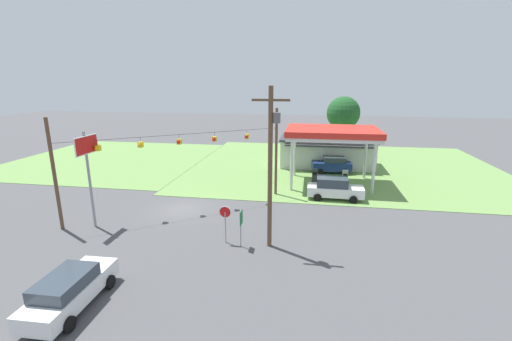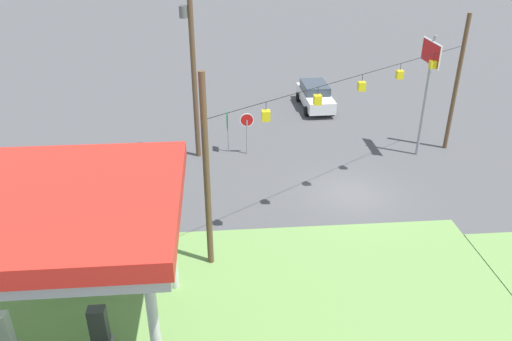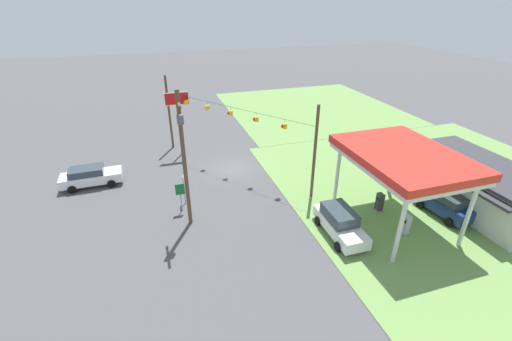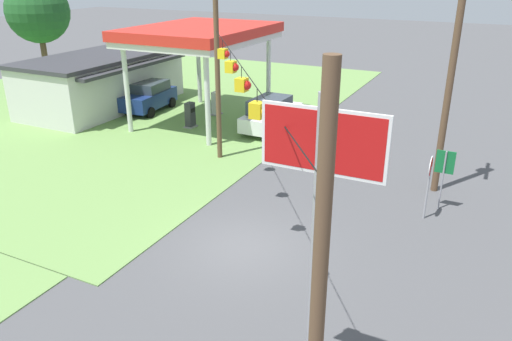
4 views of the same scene
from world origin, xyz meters
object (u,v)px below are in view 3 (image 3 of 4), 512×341
object	(u,v)px
car_on_crossroad	(90,176)
utility_pole_main	(184,155)
gas_station_canopy	(404,159)
stop_sign_roadside	(183,183)
car_at_pumps_rear	(446,203)
stop_sign_overhead	(178,108)
gas_station_store	(477,185)
route_sign	(180,192)
car_at_pumps_front	(340,222)
fuel_pump_far	(405,225)
fuel_pump_near	(379,203)

from	to	relation	value
car_on_crossroad	utility_pole_main	distance (m)	12.10
gas_station_canopy	stop_sign_roadside	world-z (taller)	gas_station_canopy
car_at_pumps_rear	stop_sign_overhead	bearing A→B (deg)	40.01
stop_sign_overhead	gas_station_store	bearing A→B (deg)	51.22
gas_station_store	utility_pole_main	xyz separation A→B (m)	(-4.22, -21.93, 3.76)
gas_station_store	car_on_crossroad	size ratio (longest dim) A/B	2.20
stop_sign_overhead	utility_pole_main	distance (m)	12.72
stop_sign_overhead	route_sign	xyz separation A→B (m)	(10.91, -1.30, -3.27)
car_on_crossroad	stop_sign_overhead	bearing A→B (deg)	26.05
car_at_pumps_front	stop_sign_roadside	xyz separation A→B (m)	(-7.36, -9.76, 0.83)
car_at_pumps_front	stop_sign_overhead	bearing A→B (deg)	-151.58
fuel_pump_far	car_at_pumps_rear	bearing A→B (deg)	103.30
route_sign	utility_pole_main	size ratio (longest dim) A/B	0.24
car_at_pumps_rear	stop_sign_roadside	distance (m)	20.16
car_at_pumps_rear	utility_pole_main	bearing A→B (deg)	70.24
gas_station_store	route_sign	distance (m)	23.12
fuel_pump_near	utility_pole_main	distance (m)	15.23
car_on_crossroad	stop_sign_roadside	xyz separation A→B (m)	(5.41, 7.49, 0.91)
fuel_pump_far	fuel_pump_near	bearing A→B (deg)	180.00
gas_station_store	fuel_pump_near	size ratio (longest dim) A/B	7.39
fuel_pump_near	utility_pole_main	xyz separation A→B (m)	(-2.80, -14.18, 4.80)
route_sign	utility_pole_main	bearing A→B (deg)	12.82
fuel_pump_far	stop_sign_overhead	world-z (taller)	stop_sign_overhead
stop_sign_roadside	utility_pole_main	world-z (taller)	utility_pole_main
gas_station_canopy	car_at_pumps_rear	xyz separation A→B (m)	(0.44, 4.45, -4.16)
gas_station_store	car_on_crossroad	world-z (taller)	gas_station_store
gas_station_canopy	stop_sign_roadside	size ratio (longest dim) A/B	3.53
car_at_pumps_front	car_on_crossroad	size ratio (longest dim) A/B	0.96
fuel_pump_near	fuel_pump_far	world-z (taller)	same
stop_sign_overhead	utility_pole_main	size ratio (longest dim) A/B	0.70
gas_station_store	car_at_pumps_front	world-z (taller)	gas_station_store
gas_station_store	fuel_pump_far	size ratio (longest dim) A/B	7.39
car_on_crossroad	stop_sign_roadside	distance (m)	9.29
car_at_pumps_front	stop_sign_roadside	size ratio (longest dim) A/B	1.95
stop_sign_roadside	utility_pole_main	xyz separation A→B (m)	(2.88, 0.02, 3.71)
utility_pole_main	fuel_pump_far	bearing A→B (deg)	67.82
gas_station_canopy	stop_sign_roadside	bearing A→B (deg)	-116.78
fuel_pump_near	car_at_pumps_rear	xyz separation A→B (m)	(1.93, 4.45, 0.26)
stop_sign_overhead	utility_pole_main	xyz separation A→B (m)	(12.68, -0.89, 0.54)
route_sign	car_at_pumps_front	bearing A→B (deg)	58.35
utility_pole_main	car_on_crossroad	bearing A→B (deg)	-137.81
gas_station_canopy	fuel_pump_near	world-z (taller)	gas_station_canopy
gas_station_store	car_on_crossroad	xyz separation A→B (m)	(-12.51, -29.44, -0.85)
gas_station_canopy	stop_sign_overhead	bearing A→B (deg)	-141.94
car_at_pumps_rear	route_sign	bearing A→B (deg)	65.63
stop_sign_roadside	car_on_crossroad	bearing A→B (deg)	54.15
car_at_pumps_front	fuel_pump_near	bearing A→B (deg)	111.91
fuel_pump_near	car_on_crossroad	bearing A→B (deg)	-117.08
gas_station_store	utility_pole_main	distance (m)	22.64
car_on_crossroad	route_sign	size ratio (longest dim) A/B	2.12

